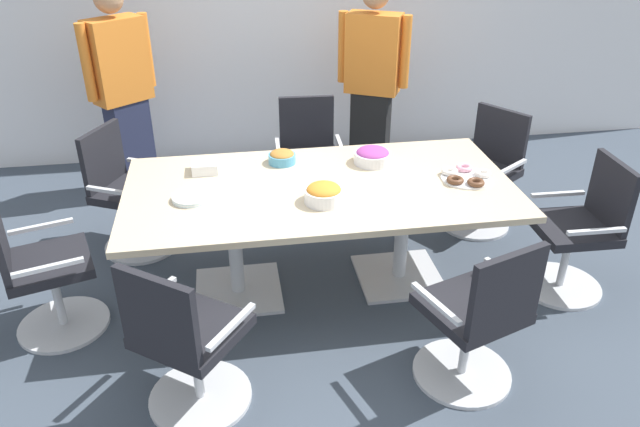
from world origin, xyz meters
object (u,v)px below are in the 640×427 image
(office_chair_0, at_px, (41,273))
(snack_bowl_chips_orange, at_px, (324,193))
(person_standing_0, at_px, (123,91))
(snack_bowl_candy_mix, at_px, (373,156))
(napkin_pile, at_px, (205,167))
(person_standing_1, at_px, (372,83))
(office_chair_1, at_px, (186,345))
(conference_table, at_px, (320,203))
(office_chair_6, at_px, (128,197))
(office_chair_5, at_px, (309,163))
(donut_platter, at_px, (466,176))
(plate_stack, at_px, (191,198))
(office_chair_2, at_px, (477,322))
(office_chair_3, at_px, (578,235))
(office_chair_4, at_px, (484,176))
(snack_bowl_pretzels, at_px, (282,157))

(office_chair_0, height_order, snack_bowl_chips_orange, office_chair_0)
(person_standing_0, xyz_separation_m, snack_bowl_chips_orange, (1.34, -1.85, -0.10))
(person_standing_0, height_order, snack_bowl_chips_orange, person_standing_0)
(person_standing_0, relative_size, snack_bowl_chips_orange, 7.57)
(snack_bowl_candy_mix, distance_m, napkin_pile, 1.10)
(person_standing_1, xyz_separation_m, snack_bowl_candy_mix, (-0.30, -1.28, -0.10))
(office_chair_1, height_order, person_standing_1, person_standing_1)
(conference_table, height_order, office_chair_1, office_chair_1)
(person_standing_1, bearing_deg, napkin_pile, 69.32)
(office_chair_6, xyz_separation_m, person_standing_1, (1.98, 0.85, 0.49))
(office_chair_5, xyz_separation_m, person_standing_1, (0.61, 0.46, 0.49))
(snack_bowl_candy_mix, relative_size, donut_platter, 0.76)
(office_chair_0, bearing_deg, plate_stack, 80.88)
(office_chair_2, distance_m, person_standing_1, 2.63)
(office_chair_0, height_order, office_chair_3, same)
(office_chair_1, bearing_deg, snack_bowl_candy_mix, 82.18)
(office_chair_5, height_order, snack_bowl_chips_orange, office_chair_5)
(office_chair_0, bearing_deg, office_chair_5, 109.40)
(office_chair_5, bearing_deg, person_standing_0, -17.47)
(office_chair_3, height_order, snack_bowl_candy_mix, office_chair_3)
(office_chair_0, relative_size, office_chair_3, 1.00)
(person_standing_1, bearing_deg, snack_bowl_chips_orange, 95.94)
(office_chair_0, distance_m, snack_bowl_candy_mix, 2.17)
(person_standing_0, height_order, napkin_pile, person_standing_0)
(conference_table, bearing_deg, office_chair_3, -9.81)
(office_chair_2, bearing_deg, office_chair_0, 141.18)
(office_chair_0, height_order, office_chair_1, same)
(office_chair_6, xyz_separation_m, napkin_pile, (0.58, -0.40, 0.38))
(snack_bowl_candy_mix, bearing_deg, office_chair_3, -24.40)
(office_chair_4, relative_size, napkin_pile, 5.56)
(donut_platter, bearing_deg, office_chair_3, -17.75)
(plate_stack, bearing_deg, office_chair_1, -92.30)
(office_chair_1, height_order, plate_stack, office_chair_1)
(person_standing_1, bearing_deg, donut_platter, 125.62)
(conference_table, relative_size, person_standing_1, 1.39)
(office_chair_0, xyz_separation_m, office_chair_6, (0.39, 0.92, 0.00))
(office_chair_6, relative_size, person_standing_1, 0.53)
(snack_bowl_candy_mix, bearing_deg, snack_bowl_pretzels, 170.94)
(snack_bowl_candy_mix, bearing_deg, snack_bowl_chips_orange, -129.27)
(office_chair_6, distance_m, donut_platter, 2.37)
(office_chair_2, height_order, plate_stack, office_chair_2)
(office_chair_6, height_order, plate_stack, office_chair_6)
(plate_stack, relative_size, napkin_pile, 1.38)
(donut_platter, bearing_deg, office_chair_1, -152.39)
(snack_bowl_pretzels, height_order, napkin_pile, snack_bowl_pretzels)
(office_chair_1, relative_size, napkin_pile, 5.56)
(office_chair_5, distance_m, snack_bowl_candy_mix, 0.97)
(napkin_pile, bearing_deg, plate_stack, -101.51)
(office_chair_1, height_order, person_standing_0, person_standing_0)
(office_chair_0, bearing_deg, person_standing_1, 109.51)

